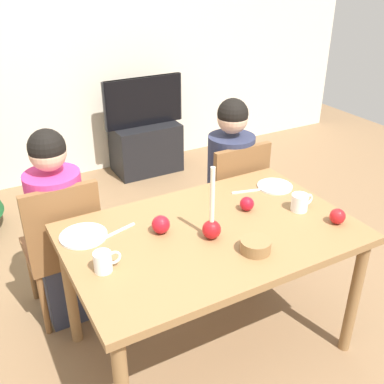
# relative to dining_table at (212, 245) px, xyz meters

# --- Properties ---
(ground_plane) EXTENTS (7.68, 7.68, 0.00)m
(ground_plane) POSITION_rel_dining_table_xyz_m (0.00, 0.00, -0.67)
(ground_plane) COLOR brown
(back_wall) EXTENTS (6.40, 0.10, 2.60)m
(back_wall) POSITION_rel_dining_table_xyz_m (0.00, 2.60, 0.63)
(back_wall) COLOR beige
(back_wall) RESTS_ON ground
(dining_table) EXTENTS (1.40, 0.90, 0.75)m
(dining_table) POSITION_rel_dining_table_xyz_m (0.00, 0.00, 0.00)
(dining_table) COLOR olive
(dining_table) RESTS_ON ground
(chair_left) EXTENTS (0.40, 0.40, 0.90)m
(chair_left) POSITION_rel_dining_table_xyz_m (-0.60, 0.61, -0.15)
(chair_left) COLOR brown
(chair_left) RESTS_ON ground
(chair_right) EXTENTS (0.40, 0.40, 0.90)m
(chair_right) POSITION_rel_dining_table_xyz_m (0.53, 0.61, -0.15)
(chair_right) COLOR brown
(chair_right) RESTS_ON ground
(person_left_child) EXTENTS (0.30, 0.30, 1.17)m
(person_left_child) POSITION_rel_dining_table_xyz_m (-0.60, 0.64, -0.10)
(person_left_child) COLOR #33384C
(person_left_child) RESTS_ON ground
(person_right_child) EXTENTS (0.30, 0.30, 1.17)m
(person_right_child) POSITION_rel_dining_table_xyz_m (0.53, 0.64, -0.10)
(person_right_child) COLOR #33384C
(person_right_child) RESTS_ON ground
(tv_stand) EXTENTS (0.64, 0.40, 0.48)m
(tv_stand) POSITION_rel_dining_table_xyz_m (0.64, 2.30, -0.43)
(tv_stand) COLOR black
(tv_stand) RESTS_ON ground
(tv) EXTENTS (0.79, 0.05, 0.46)m
(tv) POSITION_rel_dining_table_xyz_m (0.64, 2.30, 0.04)
(tv) COLOR black
(tv) RESTS_ON tv_stand
(candle_centerpiece) EXTENTS (0.09, 0.09, 0.37)m
(candle_centerpiece) POSITION_rel_dining_table_xyz_m (-0.03, -0.05, 0.16)
(candle_centerpiece) COLOR red
(candle_centerpiece) RESTS_ON dining_table
(plate_left) EXTENTS (0.22, 0.22, 0.01)m
(plate_left) POSITION_rel_dining_table_xyz_m (-0.56, 0.25, 0.09)
(plate_left) COLOR silver
(plate_left) RESTS_ON dining_table
(plate_right) EXTENTS (0.20, 0.20, 0.01)m
(plate_right) POSITION_rel_dining_table_xyz_m (0.56, 0.22, 0.09)
(plate_right) COLOR silver
(plate_right) RESTS_ON dining_table
(mug_left) EXTENTS (0.12, 0.08, 0.09)m
(mug_left) POSITION_rel_dining_table_xyz_m (-0.56, -0.05, 0.13)
(mug_left) COLOR white
(mug_left) RESTS_ON dining_table
(mug_right) EXTENTS (0.13, 0.09, 0.09)m
(mug_right) POSITION_rel_dining_table_xyz_m (0.51, -0.05, 0.13)
(mug_right) COLOR white
(mug_right) RESTS_ON dining_table
(fork_left) EXTENTS (0.18, 0.06, 0.01)m
(fork_left) POSITION_rel_dining_table_xyz_m (-0.40, 0.21, 0.09)
(fork_left) COLOR silver
(fork_left) RESTS_ON dining_table
(fork_right) EXTENTS (0.18, 0.06, 0.01)m
(fork_right) POSITION_rel_dining_table_xyz_m (0.38, 0.25, 0.09)
(fork_right) COLOR silver
(fork_right) RESTS_ON dining_table
(bowl_walnuts) EXTENTS (0.14, 0.14, 0.06)m
(bowl_walnuts) POSITION_rel_dining_table_xyz_m (0.08, -0.24, 0.11)
(bowl_walnuts) COLOR olive
(bowl_walnuts) RESTS_ON dining_table
(apple_near_candle) EXTENTS (0.09, 0.09, 0.09)m
(apple_near_candle) POSITION_rel_dining_table_xyz_m (-0.22, 0.10, 0.13)
(apple_near_candle) COLOR red
(apple_near_candle) RESTS_ON dining_table
(apple_by_left_plate) EXTENTS (0.07, 0.07, 0.07)m
(apple_by_left_plate) POSITION_rel_dining_table_xyz_m (0.26, 0.08, 0.12)
(apple_by_left_plate) COLOR red
(apple_by_left_plate) RESTS_ON dining_table
(apple_by_right_mug) EXTENTS (0.08, 0.08, 0.08)m
(apple_by_right_mug) POSITION_rel_dining_table_xyz_m (0.58, -0.24, 0.12)
(apple_by_right_mug) COLOR red
(apple_by_right_mug) RESTS_ON dining_table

